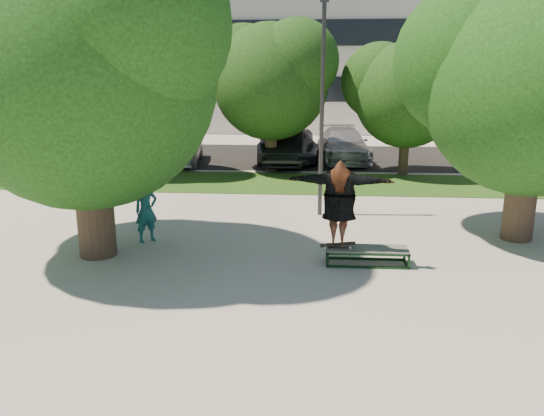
# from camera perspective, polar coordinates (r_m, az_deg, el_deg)

# --- Properties ---
(ground) EXTENTS (120.00, 120.00, 0.00)m
(ground) POSITION_cam_1_polar(r_m,az_deg,el_deg) (11.23, 0.29, -7.33)
(ground) COLOR gray
(ground) RESTS_ON ground
(grass_strip) EXTENTS (30.00, 4.00, 0.02)m
(grass_strip) POSITION_cam_1_polar(r_m,az_deg,el_deg) (20.33, 4.98, 2.67)
(grass_strip) COLOR #1E4012
(grass_strip) RESTS_ON ground
(asphalt_strip) EXTENTS (40.00, 8.00, 0.01)m
(asphalt_strip) POSITION_cam_1_polar(r_m,az_deg,el_deg) (26.73, 2.69, 5.57)
(asphalt_strip) COLOR black
(asphalt_strip) RESTS_ON ground
(tree_left) EXTENTS (6.96, 5.95, 7.12)m
(tree_left) POSITION_cam_1_polar(r_m,az_deg,el_deg) (12.53, -19.99, 14.81)
(tree_left) COLOR #38281E
(tree_left) RESTS_ON ground
(tree_right) EXTENTS (6.24, 5.33, 6.51)m
(tree_right) POSITION_cam_1_polar(r_m,az_deg,el_deg) (14.44, 26.06, 12.78)
(tree_right) COLOR #38281E
(tree_right) RESTS_ON ground
(bg_tree_left) EXTENTS (5.28, 4.51, 5.77)m
(bg_tree_left) POSITION_cam_1_polar(r_m,az_deg,el_deg) (22.67, -14.87, 12.97)
(bg_tree_left) COLOR #38281E
(bg_tree_left) RESTS_ON ground
(bg_tree_mid) EXTENTS (5.76, 4.92, 6.24)m
(bg_tree_mid) POSITION_cam_1_polar(r_m,az_deg,el_deg) (22.54, -0.30, 14.15)
(bg_tree_mid) COLOR #38281E
(bg_tree_mid) RESTS_ON ground
(bg_tree_right) EXTENTS (5.04, 4.31, 5.43)m
(bg_tree_right) POSITION_cam_1_polar(r_m,az_deg,el_deg) (22.28, 14.20, 12.36)
(bg_tree_right) COLOR #38281E
(bg_tree_right) RESTS_ON ground
(lamppost) EXTENTS (0.25, 0.15, 6.11)m
(lamppost) POSITION_cam_1_polar(r_m,az_deg,el_deg) (15.43, 5.40, 10.67)
(lamppost) COLOR #2D2D30
(lamppost) RESTS_ON ground
(office_building) EXTENTS (30.00, 14.12, 16.00)m
(office_building) POSITION_cam_1_polar(r_m,az_deg,el_deg) (42.63, 0.64, 19.72)
(office_building) COLOR beige
(office_building) RESTS_ON ground
(grind_box) EXTENTS (1.80, 0.60, 0.38)m
(grind_box) POSITION_cam_1_polar(r_m,az_deg,el_deg) (12.02, 10.16, -5.10)
(grind_box) COLOR black
(grind_box) RESTS_ON ground
(skater_rig) EXTENTS (2.36, 0.86, 1.96)m
(skater_rig) POSITION_cam_1_polar(r_m,az_deg,el_deg) (11.62, 7.24, 0.53)
(skater_rig) COLOR white
(skater_rig) RESTS_ON grind_box
(bystander) EXTENTS (0.70, 0.68, 1.63)m
(bystander) POSITION_cam_1_polar(r_m,az_deg,el_deg) (13.58, -13.39, -0.21)
(bystander) COLOR #175A59
(bystander) RESTS_ON ground
(car_silver_a) EXTENTS (2.38, 4.87, 1.60)m
(car_silver_a) POSITION_cam_1_polar(r_m,az_deg,el_deg) (24.88, -9.96, 6.55)
(car_silver_a) COLOR silver
(car_silver_a) RESTS_ON asphalt_strip
(car_dark) EXTENTS (1.73, 4.81, 1.58)m
(car_dark) POSITION_cam_1_polar(r_m,az_deg,el_deg) (24.24, 1.36, 6.53)
(car_dark) COLOR black
(car_dark) RESTS_ON asphalt_strip
(car_grey) EXTENTS (3.08, 6.05, 1.64)m
(car_grey) POSITION_cam_1_polar(r_m,az_deg,el_deg) (25.58, 1.61, 7.01)
(car_grey) COLOR #525257
(car_grey) RESTS_ON asphalt_strip
(car_silver_b) EXTENTS (2.56, 5.42, 1.53)m
(car_silver_b) POSITION_cam_1_polar(r_m,az_deg,el_deg) (25.56, 7.65, 6.76)
(car_silver_b) COLOR #B2B2B7
(car_silver_b) RESTS_ON asphalt_strip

